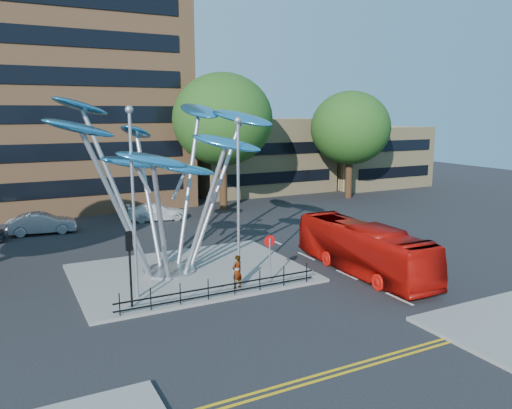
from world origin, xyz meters
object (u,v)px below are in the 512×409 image
tree_right (223,120)px  leaf_sculpture (163,147)px  street_lamp_right (238,187)px  parked_car_right (157,212)px  parked_car_mid (42,223)px  tree_far (350,128)px  street_lamp_left (133,187)px  no_entry_sign_island (270,250)px  pedestrian (237,272)px  red_bus (363,249)px  traffic_light_island (130,253)px

tree_right → leaf_sculpture: 18.37m
street_lamp_right → parked_car_right: street_lamp_right is taller
parked_car_mid → tree_far: bearing=-79.4°
tree_right → street_lamp_left: 22.49m
street_lamp_left → no_entry_sign_island: (6.50, -0.98, -3.54)m
tree_far → parked_car_right: bearing=-175.6°
leaf_sculpture → pedestrian: bearing=-61.8°
leaf_sculpture → parked_car_mid: leaf_sculpture is taller
street_lamp_right → street_lamp_left: bearing=174.3°
street_lamp_right → no_entry_sign_island: size_ratio=3.39×
street_lamp_left → parked_car_mid: (-2.85, 16.12, -4.59)m
leaf_sculpture → parked_car_right: size_ratio=2.69×
red_bus → parked_car_right: (-6.10, 18.50, -0.69)m
tree_far → leaf_sculpture: (-24.07, -15.32, -0.23)m
street_lamp_left → red_bus: bearing=-7.6°
street_lamp_left → street_lamp_right: 5.03m
traffic_light_island → no_entry_sign_island: size_ratio=1.40×
traffic_light_island → red_bus: traffic_light_island is taller
street_lamp_right → parked_car_right: 17.97m
tree_right → street_lamp_right: tree_right is taller
red_bus → parked_car_mid: (-14.81, 17.71, -0.60)m
tree_right → red_bus: bearing=-91.5°
street_lamp_right → pedestrian: bearing=-122.8°
leaf_sculpture → street_lamp_left: leaf_sculpture is taller
tree_right → parked_car_right: size_ratio=2.56×
tree_far → traffic_light_island: tree_far is taller
tree_far → street_lamp_left: (-26.50, -18.50, -1.75)m
leaf_sculpture → traffic_light_island: bearing=-125.0°
traffic_light_island → parked_car_right: (6.37, 17.90, -1.93)m
street_lamp_right → parked_car_right: size_ratio=1.76×
parked_car_mid → leaf_sculpture: bearing=-151.9°
tree_right → parked_car_mid: bearing=-171.2°
red_bus → pedestrian: (-7.29, 0.60, -0.39)m
tree_right → street_lamp_left: (-12.50, -18.50, -2.68)m
leaf_sculpture → street_lamp_right: size_ratio=1.53×
street_lamp_left → red_bus: street_lamp_left is taller
parked_car_mid → tree_right: bearing=-75.3°
no_entry_sign_island → parked_car_right: bearing=92.0°
no_entry_sign_island → parked_car_right: size_ratio=0.52×
leaf_sculpture → no_entry_sign_island: size_ratio=5.19×
tree_right → traffic_light_island: tree_right is taller
street_lamp_right → red_bus: bearing=-9.0°
tree_far → pedestrian: tree_far is taller
red_bus → street_lamp_right: bearing=172.7°
traffic_light_island → pedestrian: size_ratio=2.06×
traffic_light_island → parked_car_mid: 17.38m
street_lamp_left → pedestrian: size_ratio=5.30×
parked_car_right → tree_far: bearing=-77.3°
street_lamp_right → pedestrian: 4.16m
tree_far → parked_car_mid: tree_far is taller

